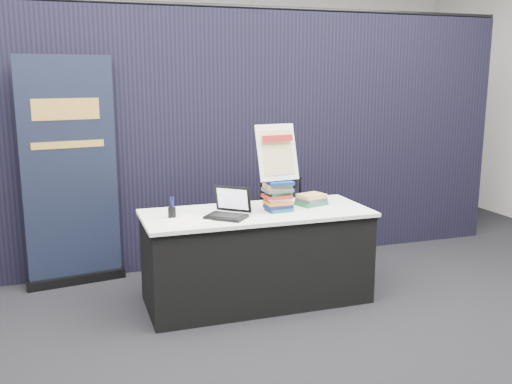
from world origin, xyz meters
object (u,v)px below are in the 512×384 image
object	(u,v)px
display_table	(257,256)
book_stack_tall	(278,196)
stacking_chair	(287,219)
book_stack_short	(310,199)
pullup_banner	(71,186)
info_sign	(277,153)
laptop	(225,210)

from	to	relation	value
display_table	book_stack_tall	size ratio (longest dim) A/B	7.45
display_table	stacking_chair	world-z (taller)	stacking_chair
book_stack_short	pullup_banner	world-z (taller)	pullup_banner
info_sign	pullup_banner	world-z (taller)	pullup_banner
laptop	book_stack_tall	xyz separation A→B (m)	(0.45, 0.06, 0.07)
info_sign	pullup_banner	distance (m)	1.82
book_stack_short	display_table	bearing A→B (deg)	-171.54
book_stack_tall	pullup_banner	world-z (taller)	pullup_banner
book_stack_tall	pullup_banner	xyz separation A→B (m)	(-1.55, 0.93, 0.00)
laptop	display_table	bearing A→B (deg)	59.03
book_stack_tall	info_sign	xyz separation A→B (m)	(0.00, 0.03, 0.34)
pullup_banner	stacking_chair	bearing A→B (deg)	-17.66
book_stack_tall	stacking_chair	distance (m)	0.80
laptop	stacking_chair	bearing A→B (deg)	81.67
book_stack_short	stacking_chair	world-z (taller)	stacking_chair
display_table	book_stack_short	world-z (taller)	book_stack_short
laptop	pullup_banner	xyz separation A→B (m)	(-1.09, 0.99, 0.07)
book_stack_tall	stacking_chair	world-z (taller)	book_stack_tall
book_stack_short	stacking_chair	bearing A→B (deg)	89.74
display_table	pullup_banner	bearing A→B (deg)	147.25
laptop	book_stack_tall	distance (m)	0.46
stacking_chair	display_table	bearing A→B (deg)	-153.68
display_table	pullup_banner	world-z (taller)	pullup_banner
display_table	stacking_chair	size ratio (longest dim) A/B	1.99
laptop	info_sign	bearing A→B (deg)	51.28
book_stack_tall	info_sign	distance (m)	0.34
book_stack_short	info_sign	xyz separation A→B (m)	(-0.33, -0.08, 0.41)
book_stack_short	info_sign	world-z (taller)	info_sign
display_table	stacking_chair	bearing A→B (deg)	50.01
book_stack_short	info_sign	size ratio (longest dim) A/B	0.57
laptop	stacking_chair	world-z (taller)	laptop
book_stack_short	pullup_banner	bearing A→B (deg)	156.49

